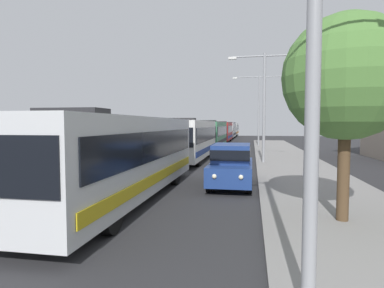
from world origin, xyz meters
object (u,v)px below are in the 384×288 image
Objects in this scene: roadside_tree at (346,78)px; bus_tail_end at (232,129)px; bus_lead at (125,154)px; streetlamp_far at (259,103)px; bus_rear at (228,130)px; bus_second_in_line at (191,139)px; bus_middle at (212,134)px; streetlamp_mid at (264,96)px; bus_fourth_in_line at (222,131)px; white_suv at (231,163)px.

bus_tail_end is at bearing 95.93° from roadside_tree.
bus_lead is 1.36× the size of streetlamp_far.
bus_rear is at bearing -90.00° from bus_tail_end.
bus_rear is (0.00, 39.94, 0.00)m from bus_second_in_line.
bus_lead is 26.13m from bus_middle.
streetlamp_mid is 1.34× the size of roadside_tree.
bus_lead is 53.17m from bus_rear.
bus_lead and bus_second_in_line have the same top height.
bus_fourth_in_line and bus_rear have the same top height.
bus_second_in_line is at bearing -90.00° from bus_fourth_in_line.
roadside_tree is at bearing -75.80° from bus_middle.
bus_fourth_in_line is 1.98× the size of roadside_tree.
roadside_tree is at bearing -80.36° from bus_fourth_in_line.
bus_second_in_line is 10.57m from white_suv.
streetlamp_mid is at bearing -14.46° from bus_second_in_line.
bus_rear is 1.05× the size of bus_tail_end.
roadside_tree is at bearing -14.49° from bus_lead.
streetlamp_far reaches higher than streetlamp_mid.
bus_rear is 23.81m from streetlamp_far.
roadside_tree reaches higher than bus_rear.
white_suv is 0.61× the size of streetlamp_mid.
bus_rear is at bearing 90.00° from bus_fourth_in_line.
bus_rear is at bearing 94.24° from white_suv.
streetlamp_far reaches higher than bus_lead.
bus_second_in_line is at bearing 115.16° from roadside_tree.
bus_fourth_in_line is 1.28× the size of streetlamp_far.
bus_fourth_in_line is 42.30m from roadside_tree.
white_suv is at bearing -86.63° from bus_tail_end.
roadside_tree is at bearing -64.84° from bus_second_in_line.
bus_fourth_in_line is 13.36m from bus_rear.
bus_lead is 13.23m from bus_second_in_line.
bus_lead is 31.01m from streetlamp_far.
bus_tail_end is (-0.00, 40.11, -0.00)m from bus_middle.
streetlamp_mid is 0.86× the size of streetlamp_far.
bus_middle is 23.09m from white_suv.
streetlamp_far reaches higher than bus_second_in_line.
streetlamp_mid is (5.40, -27.97, 3.06)m from bus_fourth_in_line.
streetlamp_mid reaches higher than bus_tail_end.
bus_lead is 0.99× the size of bus_rear.
bus_fourth_in_line is (0.00, 26.58, 0.00)m from bus_second_in_line.
roadside_tree reaches higher than bus_second_in_line.
bus_fourth_in_line is at bearing 90.00° from bus_lead.
bus_middle is at bearing -90.00° from bus_rear.
streetlamp_mid is at bearing -69.30° from bus_middle.
bus_lead and bus_middle have the same top height.
bus_rear is 13.06m from bus_tail_end.
roadside_tree is at bearing -82.67° from bus_rear.
bus_lead is 1.58× the size of streetlamp_mid.
roadside_tree is at bearing -56.88° from white_suv.
roadside_tree is (7.07, -1.83, 2.35)m from bus_lead.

